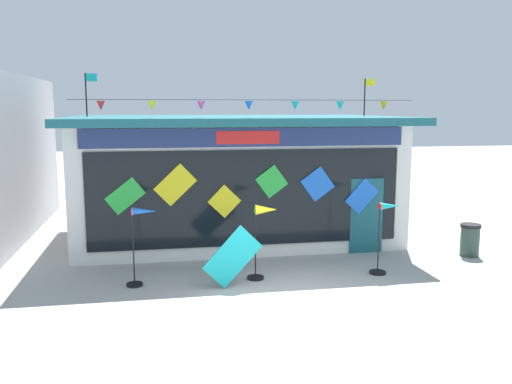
{
  "coord_description": "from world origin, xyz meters",
  "views": [
    {
      "loc": [
        -2.63,
        -10.16,
        3.84
      ],
      "look_at": [
        -0.27,
        2.78,
        1.79
      ],
      "focal_mm": 38.09,
      "sensor_mm": 36.0,
      "label": 1
    }
  ],
  "objects": [
    {
      "name": "ground_plane",
      "position": [
        0.0,
        0.0,
        0.0
      ],
      "size": [
        80.0,
        80.0,
        0.0
      ],
      "primitive_type": "plane",
      "color": "#ADAAA5"
    },
    {
      "name": "kite_shop_building",
      "position": [
        -0.4,
        6.05,
        1.82
      ],
      "size": [
        9.26,
        6.56,
        4.81
      ],
      "color": "silver",
      "rests_on": "ground_plane"
    },
    {
      "name": "wind_spinner_center_left",
      "position": [
        2.51,
        1.38,
        1.02
      ],
      "size": [
        0.68,
        0.38,
        1.69
      ],
      "color": "black",
      "rests_on": "ground_plane"
    },
    {
      "name": "wind_spinner_left",
      "position": [
        -0.34,
        1.5,
        1.2
      ],
      "size": [
        0.69,
        0.38,
        1.71
      ],
      "color": "black",
      "rests_on": "ground_plane"
    },
    {
      "name": "trash_bin",
      "position": [
        5.35,
        2.42,
        0.43
      ],
      "size": [
        0.52,
        0.52,
        0.85
      ],
      "color": "#2D4238",
      "rests_on": "ground_plane"
    },
    {
      "name": "display_kite_on_ground",
      "position": [
        -1.1,
        1.05,
        0.67
      ],
      "size": [
        1.34,
        0.21,
        1.34
      ],
      "primitive_type": "cube",
      "rotation": [
        -0.15,
        0.79,
        0.0
      ],
      "color": "#19B7BC",
      "rests_on": "ground_plane"
    },
    {
      "name": "wind_spinner_far_left",
      "position": [
        -3.04,
        1.5,
        1.07
      ],
      "size": [
        0.71,
        0.36,
        1.73
      ],
      "color": "black",
      "rests_on": "ground_plane"
    }
  ]
}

